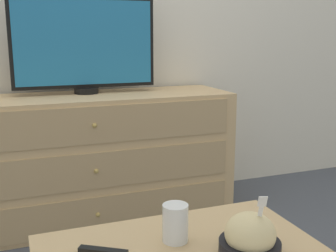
# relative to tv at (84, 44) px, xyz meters

# --- Properties ---
(ground_plane) EXTENTS (12.00, 12.00, 0.00)m
(ground_plane) POSITION_rel_tv_xyz_m (-0.05, 0.18, -0.98)
(ground_plane) COLOR #474C56
(dresser) EXTENTS (1.60, 0.48, 0.71)m
(dresser) POSITION_rel_tv_xyz_m (-0.02, -0.09, -0.63)
(dresser) COLOR tan
(dresser) RESTS_ON ground_plane
(tv) EXTENTS (0.78, 0.13, 0.53)m
(tv) POSITION_rel_tv_xyz_m (0.00, 0.00, 0.00)
(tv) COLOR black
(tv) RESTS_ON dresser
(takeout_bowl) EXTENTS (0.17, 0.17, 0.19)m
(takeout_bowl) POSITION_rel_tv_xyz_m (0.20, -1.41, -0.51)
(takeout_bowl) COLOR black
(takeout_bowl) RESTS_ON coffee_table
(drink_cup) EXTENTS (0.08, 0.08, 0.11)m
(drink_cup) POSITION_rel_tv_xyz_m (0.03, -1.27, -0.51)
(drink_cup) COLOR #9E6638
(drink_cup) RESTS_ON coffee_table
(remote_control) EXTENTS (0.13, 0.10, 0.02)m
(remote_control) POSITION_rel_tv_xyz_m (-0.19, -1.28, -0.55)
(remote_control) COLOR black
(remote_control) RESTS_ON coffee_table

